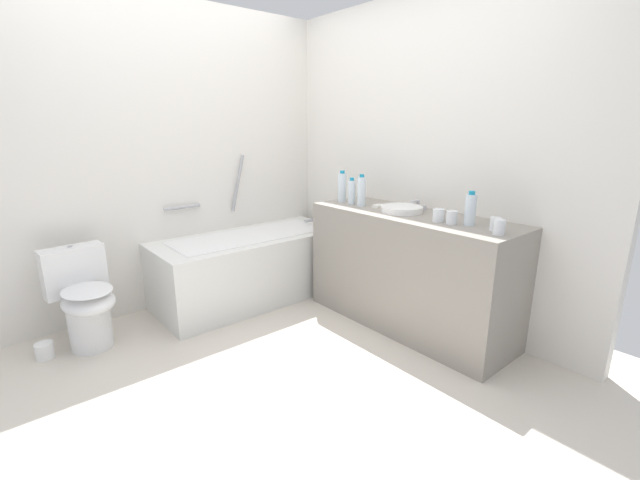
# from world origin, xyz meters

# --- Properties ---
(ground_plane) EXTENTS (3.87, 3.87, 0.00)m
(ground_plane) POSITION_xyz_m (0.00, 0.00, 0.00)
(ground_plane) COLOR beige
(wall_back_tiled) EXTENTS (3.27, 0.10, 2.41)m
(wall_back_tiled) POSITION_xyz_m (0.00, 1.35, 1.21)
(wall_back_tiled) COLOR silver
(wall_back_tiled) RESTS_ON ground_plane
(wall_right_mirror) EXTENTS (0.10, 2.99, 2.41)m
(wall_right_mirror) POSITION_xyz_m (1.48, 0.00, 1.21)
(wall_right_mirror) COLOR silver
(wall_right_mirror) RESTS_ON ground_plane
(bathtub) EXTENTS (1.62, 0.70, 1.22)m
(bathtub) POSITION_xyz_m (0.53, 0.95, 0.30)
(bathtub) COLOR silver
(bathtub) RESTS_ON ground_plane
(toilet) EXTENTS (0.40, 0.53, 0.69)m
(toilet) POSITION_xyz_m (-0.77, 0.95, 0.33)
(toilet) COLOR white
(toilet) RESTS_ON ground_plane
(vanity_counter) EXTENTS (0.55, 1.58, 0.86)m
(vanity_counter) POSITION_xyz_m (1.16, -0.25, 0.43)
(vanity_counter) COLOR gray
(vanity_counter) RESTS_ON ground_plane
(sink_basin) EXTENTS (0.30, 0.30, 0.04)m
(sink_basin) POSITION_xyz_m (1.15, -0.16, 0.88)
(sink_basin) COLOR white
(sink_basin) RESTS_ON vanity_counter
(sink_faucet) EXTENTS (0.10, 0.15, 0.07)m
(sink_faucet) POSITION_xyz_m (1.33, -0.16, 0.89)
(sink_faucet) COLOR silver
(sink_faucet) RESTS_ON vanity_counter
(water_bottle_0) EXTENTS (0.06, 0.06, 0.21)m
(water_bottle_0) POSITION_xyz_m (1.09, 0.30, 0.96)
(water_bottle_0) COLOR silver
(water_bottle_0) RESTS_ON vanity_counter
(water_bottle_1) EXTENTS (0.07, 0.07, 0.22)m
(water_bottle_1) POSITION_xyz_m (1.15, -0.70, 0.96)
(water_bottle_1) COLOR silver
(water_bottle_1) RESTS_ON vanity_counter
(water_bottle_2) EXTENTS (0.06, 0.06, 0.25)m
(water_bottle_2) POSITION_xyz_m (1.09, 0.20, 0.98)
(water_bottle_2) COLOR silver
(water_bottle_2) RESTS_ON vanity_counter
(water_bottle_3) EXTENTS (0.07, 0.07, 0.25)m
(water_bottle_3) POSITION_xyz_m (1.11, 0.44, 0.98)
(water_bottle_3) COLOR silver
(water_bottle_3) RESTS_ON vanity_counter
(drinking_glass_0) EXTENTS (0.07, 0.07, 0.09)m
(drinking_glass_0) POSITION_xyz_m (1.09, -0.61, 0.90)
(drinking_glass_0) COLOR white
(drinking_glass_0) RESTS_ON vanity_counter
(drinking_glass_1) EXTENTS (0.06, 0.06, 0.08)m
(drinking_glass_1) POSITION_xyz_m (1.14, -0.88, 0.90)
(drinking_glass_1) COLOR white
(drinking_glass_1) RESTS_ON vanity_counter
(drinking_glass_2) EXTENTS (0.07, 0.07, 0.09)m
(drinking_glass_2) POSITION_xyz_m (1.07, -0.94, 0.91)
(drinking_glass_2) COLOR white
(drinking_glass_2) RESTS_ON vanity_counter
(drinking_glass_3) EXTENTS (0.08, 0.08, 0.08)m
(drinking_glass_3) POSITION_xyz_m (1.09, -0.52, 0.90)
(drinking_glass_3) COLOR white
(drinking_glass_3) RESTS_ON vanity_counter
(soap_dish) EXTENTS (0.09, 0.06, 0.02)m
(soap_dish) POSITION_xyz_m (1.16, 0.07, 0.87)
(soap_dish) COLOR white
(soap_dish) RESTS_ON vanity_counter
(toilet_paper_roll) EXTENTS (0.11, 0.11, 0.11)m
(toilet_paper_roll) POSITION_xyz_m (-1.04, 0.95, 0.05)
(toilet_paper_roll) COLOR white
(toilet_paper_roll) RESTS_ON ground_plane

